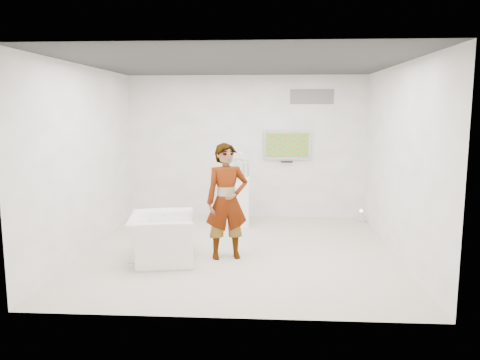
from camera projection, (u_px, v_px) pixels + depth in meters
The scene contains 10 objects.
room at pixel (239, 160), 7.45m from camera, with size 5.01×5.01×3.00m.
tv at pixel (287, 145), 9.81m from camera, with size 1.00×0.08×0.60m, color #B8B8BC.
logo_decal at pixel (312, 97), 9.66m from camera, with size 0.90×0.02×0.30m, color slate.
person at pixel (227, 201), 7.19m from camera, with size 0.65×0.43×1.79m, color white.
armchair at pixel (162, 238), 7.14m from camera, with size 1.09×0.96×0.71m, color white.
pedestal at pixel (238, 201), 9.27m from camera, with size 0.48×0.48×0.99m, color white.
floor_uplight at pixel (361, 216), 9.56m from camera, with size 0.16×0.16×0.26m, color silver.
vitrine at pixel (238, 168), 9.17m from camera, with size 0.33×0.33×0.33m, color white.
console at pixel (238, 171), 9.18m from camera, with size 0.05×0.17×0.23m, color white.
wii_remote at pixel (241, 154), 7.28m from camera, with size 0.04×0.14×0.04m, color white.
Camera 1 is at (0.46, -7.40, 2.31)m, focal length 35.00 mm.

